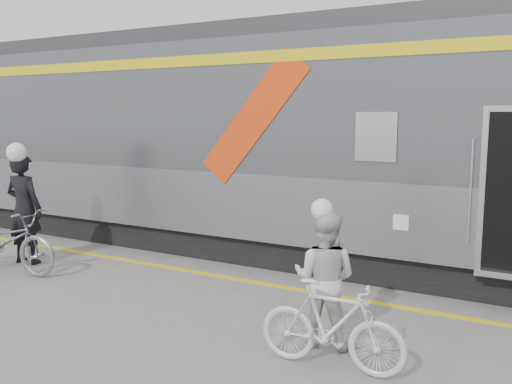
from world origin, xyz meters
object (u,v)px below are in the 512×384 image
Objects in this scene: man at (24,209)px; bicycle_right at (331,326)px; woman at (325,278)px; bicycle_left at (5,241)px.

man is 1.25× the size of bicycle_right.
woman is 0.99× the size of bicycle_right.
man is 1.26× the size of woman.
bicycle_left is at bearing 102.35° from man.
bicycle_right is at bearing 161.53° from man.
bicycle_left is at bearing 80.36° from bicycle_right.
man is 0.95× the size of bicycle_left.
bicycle_right is (6.08, -1.16, -0.50)m from man.
man is 5.82m from woman.
woman is (5.78, -0.61, -0.20)m from man.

